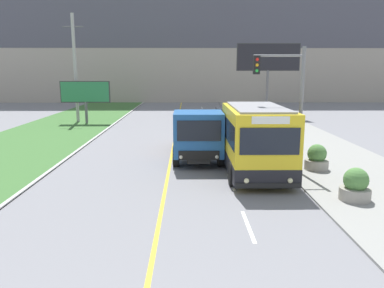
{
  "coord_description": "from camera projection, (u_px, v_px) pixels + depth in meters",
  "views": [
    {
      "loc": [
        0.9,
        -2.93,
        4.68
      ],
      "look_at": [
        1.1,
        13.7,
        1.4
      ],
      "focal_mm": 35.0,
      "sensor_mm": 36.0,
      "label": 1
    }
  ],
  "objects": [
    {
      "name": "apartment_block_background",
      "position": [
        181.0,
        27.0,
        56.99
      ],
      "size": [
        80.0,
        8.04,
        22.43
      ],
      "color": "#A89E8E",
      "rests_on": "ground_plane"
    },
    {
      "name": "city_bus",
      "position": [
        256.0,
        141.0,
        16.64
      ],
      "size": [
        2.71,
        5.54,
        3.14
      ],
      "color": "yellow",
      "rests_on": "ground_plane"
    },
    {
      "name": "dump_truck",
      "position": [
        198.0,
        136.0,
        19.37
      ],
      "size": [
        2.51,
        6.71,
        2.68
      ],
      "color": "black",
      "rests_on": "ground_plane"
    },
    {
      "name": "car_distant",
      "position": [
        225.0,
        117.0,
        32.78
      ],
      "size": [
        1.8,
        4.3,
        1.45
      ],
      "color": "maroon",
      "rests_on": "ground_plane"
    },
    {
      "name": "utility_pole_far",
      "position": [
        75.0,
        68.0,
        33.58
      ],
      "size": [
        1.8,
        0.28,
        9.61
      ],
      "color": "#9E9E99",
      "rests_on": "ground_plane"
    },
    {
      "name": "traffic_light_mast",
      "position": [
        287.0,
        94.0,
        16.59
      ],
      "size": [
        2.28,
        0.32,
        5.71
      ],
      "color": "slate",
      "rests_on": "ground_plane"
    },
    {
      "name": "billboard_large",
      "position": [
        268.0,
        60.0,
        36.67
      ],
      "size": [
        6.22,
        0.24,
        7.28
      ],
      "color": "#59595B",
      "rests_on": "ground_plane"
    },
    {
      "name": "billboard_small",
      "position": [
        85.0,
        93.0,
        33.0
      ],
      "size": [
        4.36,
        0.24,
        3.77
      ],
      "color": "#59595B",
      "rests_on": "ground_plane"
    },
    {
      "name": "planter_round_near",
      "position": [
        355.0,
        186.0,
        13.42
      ],
      "size": [
        1.1,
        1.1,
        1.19
      ],
      "color": "gray",
      "rests_on": "sidewalk_right"
    },
    {
      "name": "planter_round_second",
      "position": [
        317.0,
        158.0,
        17.61
      ],
      "size": [
        1.1,
        1.1,
        1.2
      ],
      "color": "gray",
      "rests_on": "sidewalk_right"
    },
    {
      "name": "planter_round_third",
      "position": [
        292.0,
        142.0,
        21.79
      ],
      "size": [
        1.16,
        1.16,
        1.2
      ],
      "color": "gray",
      "rests_on": "sidewalk_right"
    }
  ]
}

